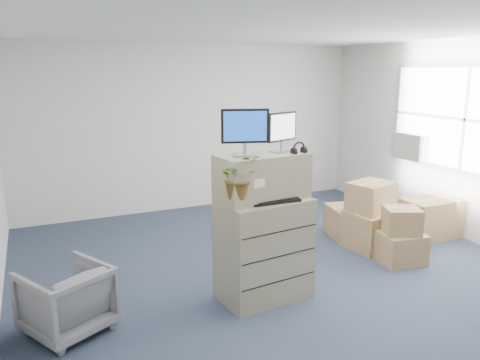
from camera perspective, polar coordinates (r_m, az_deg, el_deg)
name	(u,v)px	position (r m, az deg, el deg)	size (l,w,h in m)	color
ground	(297,288)	(5.39, 7.02, -12.91)	(7.00, 7.00, 0.00)	#252F43
wall_back	(194,128)	(8.10, -5.69, 6.37)	(6.00, 0.02, 2.80)	silver
window	(467,120)	(7.22, 25.92, 6.65)	(0.07, 2.72, 1.52)	gray
ac_unit	(411,146)	(7.82, 20.13, 3.89)	(0.24, 0.60, 0.40)	silver
filing_cabinet_lower	(264,249)	(4.96, 2.94, -8.42)	(0.93, 0.57, 1.08)	tan
filing_cabinet_upper	(262,176)	(4.77, 2.71, 0.43)	(0.93, 0.46, 0.46)	tan
monitor_left	(245,130)	(4.57, 0.61, 6.15)	(0.46, 0.24, 0.46)	#99999E
monitor_right	(282,130)	(4.83, 5.14, 6.12)	(0.40, 0.22, 0.41)	#99999E
headphones	(299,149)	(4.80, 7.19, 3.77)	(0.15, 0.15, 0.02)	black
keyboard	(273,200)	(4.71, 4.08, -2.50)	(0.53, 0.22, 0.03)	black
mouse	(296,195)	(4.90, 6.86, -1.85)	(0.10, 0.06, 0.04)	silver
water_bottle	(267,187)	(4.78, 3.32, -0.88)	(0.07, 0.07, 0.24)	#96989E
phone_dock	(260,193)	(4.82, 2.47, -1.60)	(0.08, 0.07, 0.15)	silver
external_drive	(287,189)	(5.10, 5.78, -1.08)	(0.20, 0.15, 0.06)	black
tissue_box	(289,183)	(5.03, 6.05, -0.35)	(0.28, 0.14, 0.10)	#408AD9
potted_plant	(239,183)	(4.47, -0.17, -0.36)	(0.44, 0.48, 0.42)	#8CA182
office_chair	(66,297)	(4.69, -20.42, -13.18)	(0.68, 0.64, 0.70)	slate
cardboard_boxes	(388,222)	(6.80, 17.62, -4.92)	(1.81, 1.63, 0.90)	#A07E4D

